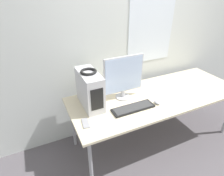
{
  "coord_description": "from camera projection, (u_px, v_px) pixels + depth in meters",
  "views": [
    {
      "loc": [
        -1.4,
        -1.18,
        1.99
      ],
      "look_at": [
        -0.65,
        0.43,
        0.99
      ],
      "focal_mm": 30.0,
      "sensor_mm": 36.0,
      "label": 1
    }
  ],
  "objects": [
    {
      "name": "keyboard",
      "position": [
        133.0,
        108.0,
        2.12
      ],
      "size": [
        0.5,
        0.16,
        0.02
      ],
      "color": "black",
      "rests_on": "desk"
    },
    {
      "name": "ground_plane",
      "position": [
        171.0,
        159.0,
        2.42
      ],
      "size": [
        14.0,
        14.0,
        0.0
      ],
      "primitive_type": "plane",
      "color": "#565156"
    },
    {
      "name": "wall_back",
      "position": [
        138.0,
        37.0,
        2.55
      ],
      "size": [
        8.0,
        0.07,
        2.7
      ],
      "color": "silver",
      "rests_on": "ground_plane"
    },
    {
      "name": "pc_tower",
      "position": [
        90.0,
        89.0,
        2.1
      ],
      "size": [
        0.2,
        0.47,
        0.41
      ],
      "color": "silver",
      "rests_on": "desk"
    },
    {
      "name": "desk",
      "position": [
        157.0,
        97.0,
        2.42
      ],
      "size": [
        2.27,
        0.86,
        0.75
      ],
      "color": "beige",
      "rests_on": "ground_plane"
    },
    {
      "name": "mouse",
      "position": [
        157.0,
        102.0,
        2.21
      ],
      "size": [
        0.06,
        0.09,
        0.04
      ],
      "color": "#B2B2B7",
      "rests_on": "desk"
    },
    {
      "name": "headphones",
      "position": [
        88.0,
        71.0,
        1.99
      ],
      "size": [
        0.18,
        0.18,
        0.03
      ],
      "color": "black",
      "rests_on": "pc_tower"
    },
    {
      "name": "cell_phone",
      "position": [
        86.0,
        123.0,
        1.9
      ],
      "size": [
        0.09,
        0.16,
        0.01
      ],
      "rotation": [
        0.0,
        0.0,
        -0.13
      ],
      "color": "#99999E",
      "rests_on": "desk"
    },
    {
      "name": "monitor_main",
      "position": [
        124.0,
        77.0,
        2.2
      ],
      "size": [
        0.5,
        0.18,
        0.54
      ],
      "color": "#B7B7BC",
      "rests_on": "desk"
    }
  ]
}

